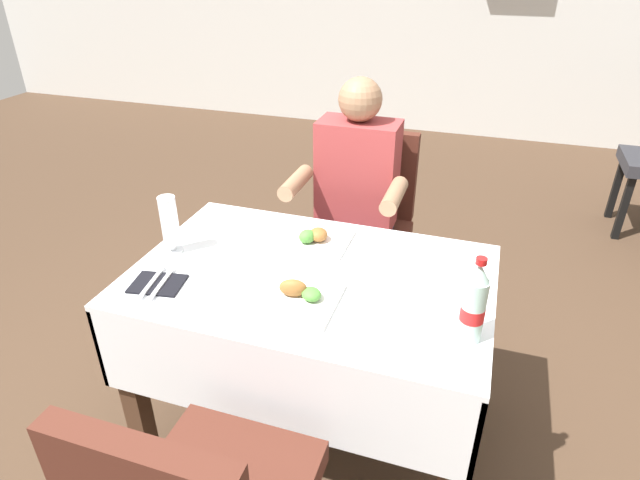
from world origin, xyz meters
The scene contains 9 objects.
ground_plane centered at (0.00, 0.00, 0.00)m, with size 11.00×11.00×0.00m, color #473323.
main_dining_table centered at (-0.02, 0.16, 0.58)m, with size 1.24×0.81×0.75m.
chair_far_diner_seat centered at (-0.02, 0.96, 0.55)m, with size 0.44×0.50×0.97m.
seated_diner_far centered at (-0.05, 0.85, 0.71)m, with size 0.50×0.46×1.26m.
plate_near_camera centered at (0.00, 0.00, 0.76)m, with size 0.25×0.25×0.07m.
plate_far_diner centered at (-0.07, 0.37, 0.76)m, with size 0.23×0.23×0.06m.
beer_glass_left centered at (-0.55, 0.14, 0.86)m, with size 0.07×0.07×0.22m.
cola_bottle_primary centered at (0.53, -0.02, 0.86)m, with size 0.07×0.07×0.27m.
napkin_cutlery_set centered at (-0.48, -0.07, 0.75)m, with size 0.19×0.20×0.01m.
Camera 1 is at (0.50, -1.30, 1.75)m, focal length 29.77 mm.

